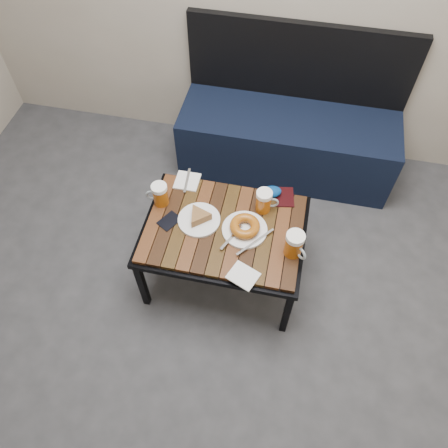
% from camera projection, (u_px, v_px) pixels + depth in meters
% --- Properties ---
extents(ground, '(4.00, 4.00, 0.00)m').
position_uv_depth(ground, '(207.00, 416.00, 2.15)').
color(ground, '#2D2D30').
rests_on(ground, ground).
extents(room_shell, '(4.00, 4.00, 4.00)m').
position_uv_depth(room_shell, '(233.00, 24.00, 1.01)').
color(room_shell, gray).
rests_on(room_shell, ground).
extents(bench, '(1.40, 0.50, 0.95)m').
position_uv_depth(bench, '(287.00, 136.00, 2.91)').
color(bench, black).
rests_on(bench, ground).
extents(cafe_table, '(0.84, 0.62, 0.47)m').
position_uv_depth(cafe_table, '(224.00, 232.00, 2.27)').
color(cafe_table, black).
rests_on(cafe_table, ground).
extents(beer_mug_left, '(0.12, 0.09, 0.13)m').
position_uv_depth(beer_mug_left, '(160.00, 194.00, 2.28)').
color(beer_mug_left, '#A54F0D').
rests_on(beer_mug_left, cafe_table).
extents(beer_mug_centre, '(0.13, 0.09, 0.13)m').
position_uv_depth(beer_mug_centre, '(264.00, 201.00, 2.25)').
color(beer_mug_centre, '#A54F0D').
rests_on(beer_mug_centre, cafe_table).
extents(beer_mug_right, '(0.13, 0.13, 0.15)m').
position_uv_depth(beer_mug_right, '(294.00, 244.00, 2.09)').
color(beer_mug_right, '#A54F0D').
rests_on(beer_mug_right, cafe_table).
extents(plate_pie, '(0.22, 0.22, 0.06)m').
position_uv_depth(plate_pie, '(199.00, 218.00, 2.24)').
color(plate_pie, white).
rests_on(plate_pie, cafe_table).
extents(plate_bagel, '(0.26, 0.28, 0.06)m').
position_uv_depth(plate_bagel, '(245.00, 228.00, 2.20)').
color(plate_bagel, white).
rests_on(plate_bagel, cafe_table).
extents(napkin_left, '(0.13, 0.18, 0.01)m').
position_uv_depth(napkin_left, '(187.00, 181.00, 2.41)').
color(napkin_left, white).
rests_on(napkin_left, cafe_table).
extents(napkin_right, '(0.17, 0.16, 0.01)m').
position_uv_depth(napkin_right, '(243.00, 276.00, 2.07)').
color(napkin_right, white).
rests_on(napkin_right, cafe_table).
extents(passport_navy, '(0.13, 0.14, 0.01)m').
position_uv_depth(passport_navy, '(169.00, 221.00, 2.26)').
color(passport_navy, black).
rests_on(passport_navy, cafe_table).
extents(passport_burgundy, '(0.12, 0.15, 0.01)m').
position_uv_depth(passport_burgundy, '(285.00, 197.00, 2.35)').
color(passport_burgundy, black).
rests_on(passport_burgundy, cafe_table).
extents(knit_pouch, '(0.14, 0.12, 0.05)m').
position_uv_depth(knit_pouch, '(271.00, 192.00, 2.34)').
color(knit_pouch, '#040C7B').
rests_on(knit_pouch, cafe_table).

